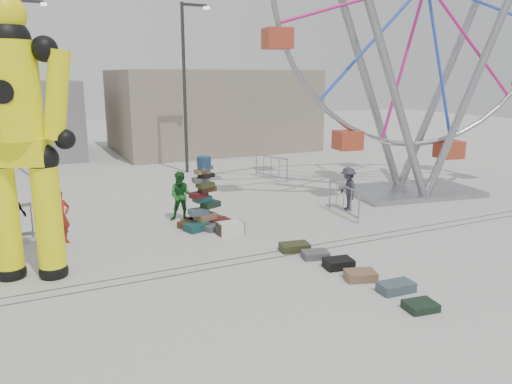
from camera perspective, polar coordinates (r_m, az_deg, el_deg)
name	(u,v)px	position (r m, az deg, el deg)	size (l,w,h in m)	color
ground	(237,274)	(12.32, -2.21, -9.40)	(90.00, 90.00, 0.00)	#9E9E99
track_line_near	(227,266)	(12.83, -3.30, -8.44)	(40.00, 0.04, 0.01)	#47443F
track_line_far	(221,261)	(13.18, -3.97, -7.85)	(40.00, 0.04, 0.01)	#47443F
building_right	(211,110)	(32.61, -5.11, 9.31)	(12.00, 8.00, 5.00)	gray
lamp_post_right	(186,80)	(24.64, -7.99, 12.56)	(1.41, 0.25, 8.00)	#2D2D30
lamp_post_left	(24,80)	(25.44, -24.95, 11.50)	(1.41, 0.25, 8.00)	#2D2D30
suitcase_tower	(204,207)	(15.90, -5.96, -1.77)	(1.68, 1.46, 2.27)	#174347
crash_test_dummy	(17,131)	(12.49, -25.62, 6.30)	(2.61, 1.40, 6.66)	black
ferris_wheel	(425,11)	(20.95, 18.71, 19.00)	(12.25, 3.80, 14.36)	gray
steamer_trunk	(230,228)	(15.26, -2.97, -4.13)	(0.80, 0.46, 0.37)	silver
row_case_0	(295,247)	(13.90, 4.43, -6.27)	(0.79, 0.50, 0.21)	#34381C
row_case_1	(315,255)	(13.42, 6.80, -7.11)	(0.68, 0.48, 0.19)	#52555A
row_case_2	(339,263)	(12.84, 9.42, -8.04)	(0.71, 0.51, 0.24)	black
row_case_3	(361,275)	(12.24, 11.86, -9.31)	(0.71, 0.50, 0.21)	olive
row_case_4	(396,287)	(11.80, 15.72, -10.41)	(0.81, 0.46, 0.22)	#42555E
row_case_5	(421,306)	(11.12, 18.29, -12.26)	(0.64, 0.51, 0.17)	black
barricade_dummy_c	(20,223)	(16.00, -25.40, -3.24)	(2.00, 0.10, 1.10)	gray
barricade_wheel_front	(344,200)	(17.34, 9.98, -0.92)	(2.00, 0.10, 1.10)	gray
barricade_wheel_back	(271,168)	(23.07, 1.75, 2.81)	(2.00, 0.10, 1.10)	gray
pedestrian_red	(61,217)	(15.25, -21.42, -2.69)	(0.58, 0.38, 1.59)	#A82318
pedestrian_green	(181,196)	(16.66, -8.52, -0.47)	(0.80, 0.63, 1.65)	#175E1F
pedestrian_black	(8,214)	(15.61, -26.48, -2.30)	(1.09, 0.45, 1.86)	black
pedestrian_grey	(348,189)	(18.05, 10.47, 0.37)	(1.01, 0.58, 1.56)	#2A2B38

